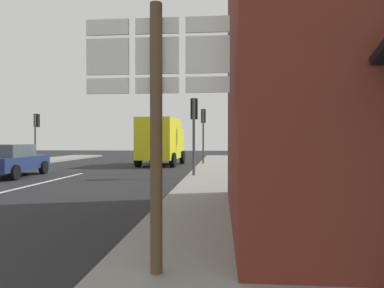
{
  "coord_description": "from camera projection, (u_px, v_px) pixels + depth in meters",
  "views": [
    {
      "loc": [
        6.92,
        -4.42,
        1.65
      ],
      "look_at": [
        5.59,
        10.83,
        1.49
      ],
      "focal_mm": 31.99,
      "sensor_mm": 36.0,
      "label": 1
    }
  ],
  "objects": [
    {
      "name": "sedan_far",
      "position": [
        10.0,
        160.0,
        15.37
      ],
      "size": [
        2.24,
        4.33,
        1.47
      ],
      "color": "navy",
      "rests_on": "ground"
    },
    {
      "name": "traffic_light_far_left",
      "position": [
        36.0,
        127.0,
        23.35
      ],
      "size": [
        0.3,
        0.49,
        3.46
      ],
      "color": "#47474C",
      "rests_on": "ground"
    },
    {
      "name": "delivery_truck",
      "position": [
        161.0,
        140.0,
        22.51
      ],
      "size": [
        2.72,
        5.12,
        3.05
      ],
      "color": "yellow",
      "rests_on": "ground"
    },
    {
      "name": "traffic_light_near_right",
      "position": [
        194.0,
        119.0,
        14.93
      ],
      "size": [
        0.3,
        0.49,
        3.48
      ],
      "color": "#47474C",
      "rests_on": "ground"
    },
    {
      "name": "sidewalk_right",
      "position": [
        222.0,
        184.0,
        12.39
      ],
      "size": [
        3.01,
        44.0,
        0.14
      ],
      "primitive_type": "cube",
      "color": "gray",
      "rests_on": "ground"
    },
    {
      "name": "route_sign_post",
      "position": [
        157.0,
        109.0,
        3.89
      ],
      "size": [
        1.66,
        0.14,
        3.2
      ],
      "color": "brown",
      "rests_on": "ground"
    },
    {
      "name": "traffic_light_far_right",
      "position": [
        203.0,
        124.0,
        22.44
      ],
      "size": [
        0.3,
        0.49,
        3.7
      ],
      "color": "#47474C",
      "rests_on": "ground"
    },
    {
      "name": "lane_centre_stripe",
      "position": [
        6.0,
        191.0,
        11.0
      ],
      "size": [
        0.16,
        12.0,
        0.01
      ],
      "primitive_type": "cube",
      "color": "silver",
      "rests_on": "ground"
    },
    {
      "name": "ground_plane",
      "position": [
        64.0,
        178.0,
        14.99
      ],
      "size": [
        80.0,
        80.0,
        0.0
      ],
      "primitive_type": "plane",
      "color": "#232326"
    }
  ]
}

